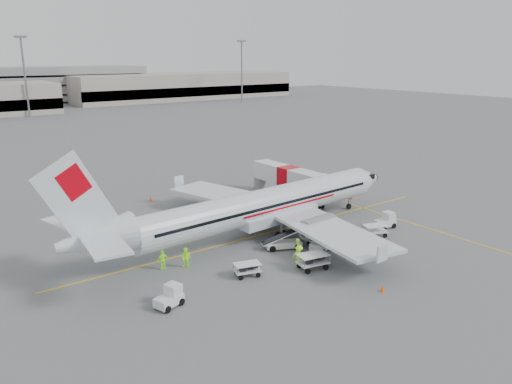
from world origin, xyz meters
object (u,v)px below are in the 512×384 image
(belt_loader, at_px, (283,236))
(tug_mid, at_px, (321,242))
(tug_fore, at_px, (385,220))
(aircraft, at_px, (266,183))
(jet_bridge, at_px, (288,183))
(tug_aft, at_px, (169,297))

(belt_loader, height_order, tug_mid, belt_loader)
(belt_loader, distance_m, tug_fore, 12.14)
(aircraft, bearing_deg, belt_loader, -108.65)
(aircraft, height_order, tug_fore, aircraft)
(jet_bridge, relative_size, tug_fore, 7.30)
(aircraft, xyz_separation_m, jet_bridge, (9.93, 8.28, -3.20))
(jet_bridge, bearing_deg, aircraft, -140.61)
(tug_mid, distance_m, tug_aft, 15.84)
(belt_loader, relative_size, tug_mid, 2.00)
(tug_mid, bearing_deg, tug_fore, -15.23)
(tug_mid, xyz_separation_m, tug_aft, (-15.80, -1.11, -0.07))
(belt_loader, xyz_separation_m, tug_fore, (11.98, -1.88, -0.38))
(tug_mid, height_order, tug_aft, tug_mid)
(belt_loader, relative_size, tug_fore, 2.10)
(aircraft, distance_m, tug_mid, 7.95)
(jet_bridge, relative_size, belt_loader, 3.47)
(jet_bridge, xyz_separation_m, tug_mid, (-8.74, -14.83, -1.15))
(aircraft, xyz_separation_m, tug_aft, (-14.61, -7.67, -4.41))
(jet_bridge, height_order, belt_loader, jet_bridge)
(aircraft, relative_size, tug_fore, 18.10)
(aircraft, distance_m, tug_fore, 13.14)
(aircraft, bearing_deg, tug_mid, -83.21)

